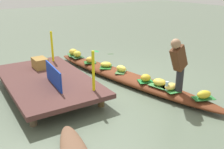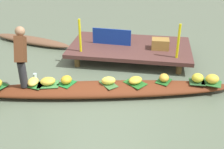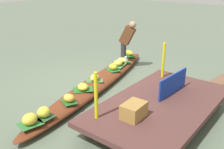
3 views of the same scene
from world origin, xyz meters
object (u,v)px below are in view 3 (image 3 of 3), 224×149
Objects in this scene: banana_bunch_0 at (123,60)px; banana_bunch_2 at (118,63)px; banana_bunch_7 at (44,112)px; market_banner at (173,84)px; banana_bunch_8 at (83,87)px; produce_crate at (134,111)px; water_bottle at (126,60)px; banana_bunch_5 at (69,98)px; banana_bunch_1 at (95,77)px; banana_bunch_6 at (113,67)px; banana_bunch_4 at (30,119)px; vendor_boat at (97,83)px; vendor_person at (127,39)px; banana_bunch_3 at (129,53)px.

banana_bunch_2 is at bearing 10.12° from banana_bunch_0.
banana_bunch_2 is at bearing -168.72° from banana_bunch_7.
market_banner reaches higher than banana_bunch_7.
banana_bunch_8 is 1.77m from produce_crate.
water_bottle is (-2.10, -0.30, 0.03)m from banana_bunch_8.
banana_bunch_5 is at bearing 10.20° from water_bottle.
banana_bunch_0 is 0.73× the size of produce_crate.
banana_bunch_1 is at bearing -166.21° from banana_bunch_8.
banana_bunch_7 is at bearing -60.35° from produce_crate.
banana_bunch_6 is 0.79× the size of banana_bunch_8.
water_bottle is (-3.40, -0.56, 0.00)m from banana_bunch_7.
banana_bunch_1 is 1.05× the size of banana_bunch_4.
banana_bunch_5 is at bearing -45.41° from market_banner.
banana_bunch_5 is (1.29, 0.36, 0.20)m from vendor_boat.
water_bottle is (0.18, 0.09, -0.58)m from vendor_person.
market_banner reaches higher than banana_bunch_3.
banana_bunch_4 is at bearing 4.81° from banana_bunch_5.
banana_bunch_8 is at bearing 13.29° from banana_bunch_3.
produce_crate is (3.29, 2.35, 0.18)m from banana_bunch_3.
market_banner is (1.30, 2.09, 0.25)m from water_bottle.
water_bottle is 2.47m from market_banner.
banana_bunch_5 is (2.71, 0.60, 0.01)m from banana_bunch_0.
water_bottle reaches higher than banana_bunch_0.
market_banner is (1.48, 2.19, -0.34)m from vendor_person.
vendor_person is at bearing 174.84° from banana_bunch_0.
banana_bunch_2 is 1.30× the size of banana_bunch_5.
banana_bunch_8 is 0.26× the size of vendor_person.
produce_crate is at bearing 36.92° from vendor_person.
banana_bunch_7 reaches higher than banana_bunch_0.
banana_bunch_2 is 1.51× the size of water_bottle.
produce_crate is (0.49, 1.69, 0.19)m from banana_bunch_8.
banana_bunch_2 is 0.30× the size of market_banner.
banana_bunch_0 and banana_bunch_8 have the same top height.
water_bottle reaches higher than banana_bunch_4.
water_bottle is at bearing -118.30° from market_banner.
water_bottle reaches higher than banana_bunch_1.
banana_bunch_5 is 0.55× the size of produce_crate.
banana_bunch_1 is 0.94× the size of banana_bunch_3.
banana_bunch_4 is at bearing 8.75° from water_bottle.
banana_bunch_4 reaches higher than vendor_boat.
vendor_boat is at bearing 13.09° from banana_bunch_3.
vendor_person reaches higher than banana_bunch_0.
produce_crate reaches higher than banana_bunch_1.
banana_bunch_7 is (-0.30, -0.01, -0.00)m from banana_bunch_4.
banana_bunch_3 is 3.18m from market_banner.
banana_bunch_6 is (0.67, 0.16, 0.02)m from banana_bunch_0.
banana_bunch_2 is at bearing -163.70° from banana_bunch_6.
vendor_person is at bearing -171.50° from banana_bunch_1.
market_banner is 2.37× the size of produce_crate.
banana_bunch_1 is (1.56, 0.27, 0.01)m from banana_bunch_0.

